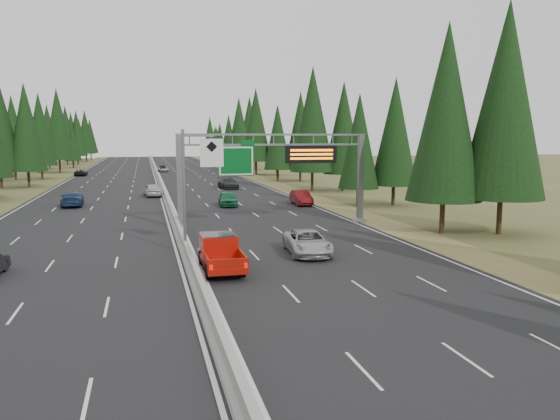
% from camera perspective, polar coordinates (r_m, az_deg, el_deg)
% --- Properties ---
extents(road, '(32.00, 260.00, 0.08)m').
position_cam_1_polar(road, '(90.53, -12.42, 2.65)').
color(road, black).
rests_on(road, ground).
extents(shoulder_right, '(3.60, 260.00, 0.06)m').
position_cam_1_polar(shoulder_right, '(92.73, -1.35, 2.93)').
color(shoulder_right, olive).
rests_on(shoulder_right, ground).
extents(shoulder_left, '(3.60, 260.00, 0.06)m').
position_cam_1_polar(shoulder_left, '(91.79, -23.60, 2.25)').
color(shoulder_left, '#4A4D24').
rests_on(shoulder_left, ground).
extents(median_barrier, '(0.70, 260.00, 0.85)m').
position_cam_1_polar(median_barrier, '(90.50, -12.43, 2.89)').
color(median_barrier, gray).
rests_on(median_barrier, road).
extents(sign_gantry, '(16.75, 0.98, 7.80)m').
position_cam_1_polar(sign_gantry, '(46.53, 0.14, 4.77)').
color(sign_gantry, slate).
rests_on(sign_gantry, road).
extents(hov_sign_pole, '(2.80, 0.50, 8.00)m').
position_cam_1_polar(hov_sign_pole, '(35.39, -9.07, 2.90)').
color(hov_sign_pole, slate).
rests_on(hov_sign_pole, road).
extents(tree_row_right, '(11.88, 238.84, 18.52)m').
position_cam_1_polar(tree_row_right, '(75.69, 5.08, 8.76)').
color(tree_row_right, black).
rests_on(tree_row_right, ground).
extents(silver_minivan, '(3.04, 5.71, 1.53)m').
position_cam_1_polar(silver_minivan, '(35.31, 2.89, -3.39)').
color(silver_minivan, '#ADAEB2').
rests_on(silver_minivan, road).
extents(red_pickup, '(2.11, 5.92, 1.93)m').
position_cam_1_polar(red_pickup, '(31.57, -6.33, -4.18)').
color(red_pickup, black).
rests_on(red_pickup, road).
extents(car_ahead_green, '(2.24, 4.88, 1.62)m').
position_cam_1_polar(car_ahead_green, '(60.25, -5.48, 1.20)').
color(car_ahead_green, '#176439').
rests_on(car_ahead_green, road).
extents(car_ahead_dkred, '(1.92, 4.95, 1.61)m').
position_cam_1_polar(car_ahead_dkred, '(60.92, 2.23, 1.29)').
color(car_ahead_dkred, '#640E10').
rests_on(car_ahead_dkred, road).
extents(car_ahead_dkgrey, '(2.77, 5.70, 1.60)m').
position_cam_1_polar(car_ahead_dkgrey, '(80.59, -5.45, 2.80)').
color(car_ahead_dkgrey, black).
rests_on(car_ahead_dkgrey, road).
extents(car_ahead_white, '(2.40, 4.73, 1.28)m').
position_cam_1_polar(car_ahead_white, '(122.81, -12.12, 4.23)').
color(car_ahead_white, beige).
rests_on(car_ahead_white, road).
extents(car_ahead_far, '(1.82, 4.49, 1.53)m').
position_cam_1_polar(car_ahead_far, '(123.04, -12.18, 4.30)').
color(car_ahead_far, black).
rests_on(car_ahead_far, road).
extents(car_onc_blue, '(2.48, 5.54, 1.58)m').
position_cam_1_polar(car_onc_blue, '(63.89, -20.88, 1.08)').
color(car_onc_blue, navy).
rests_on(car_onc_blue, road).
extents(car_onc_white, '(2.40, 5.00, 1.65)m').
position_cam_1_polar(car_onc_white, '(71.60, -13.20, 2.06)').
color(car_onc_white, '#B6B6B6').
rests_on(car_onc_white, road).
extents(car_onc_far, '(2.23, 4.69, 1.29)m').
position_cam_1_polar(car_onc_far, '(114.18, -20.08, 3.70)').
color(car_onc_far, black).
rests_on(car_onc_far, road).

